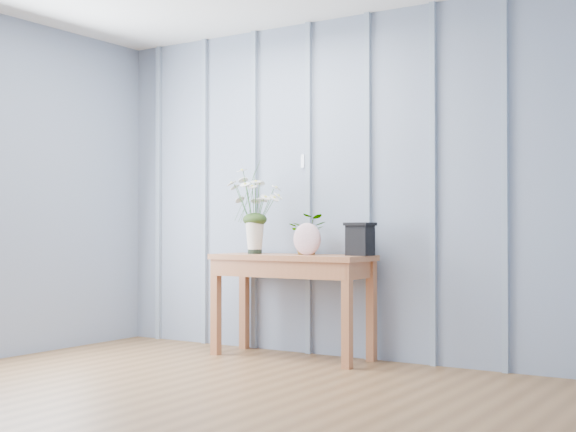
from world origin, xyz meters
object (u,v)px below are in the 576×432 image
Objects in this scene: daisy_vase at (255,198)px; carved_box at (360,239)px; sideboard at (292,270)px; felt_disc_vessel at (307,239)px.

daisy_vase is 0.91m from carved_box.
carved_box is (0.53, 0.06, 0.23)m from sideboard.
daisy_vase is 2.89× the size of felt_disc_vessel.
carved_box reaches higher than sideboard.
felt_disc_vessel reaches higher than sideboard.
sideboard is at bearing 162.71° from felt_disc_vessel.
daisy_vase is at bearing -176.19° from carved_box.
sideboard is 0.62m from daisy_vase.
sideboard is 1.81× the size of daisy_vase.
daisy_vase is (-0.33, -0.00, 0.53)m from sideboard.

